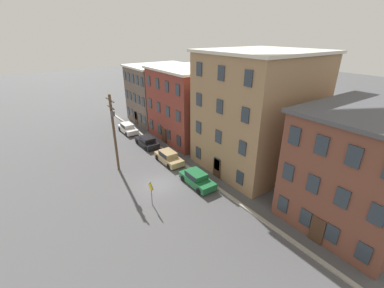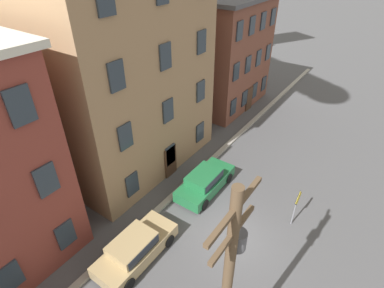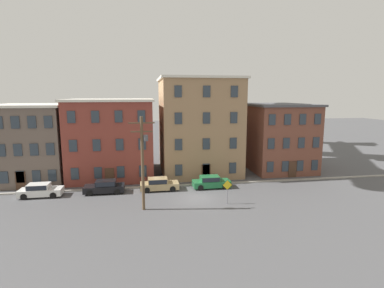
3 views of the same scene
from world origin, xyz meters
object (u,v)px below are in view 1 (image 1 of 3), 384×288
at_px(car_white, 128,128).
at_px(car_tan, 169,157).
at_px(car_black, 147,141).
at_px(utility_pole, 114,130).
at_px(caution_sign, 151,190).
at_px(car_green, 197,178).

relative_size(car_white, car_tan, 1.00).
bearing_deg(car_black, car_tan, 0.08).
xyz_separation_m(car_white, utility_pole, (11.05, -5.59, 4.27)).
bearing_deg(car_tan, caution_sign, -40.48).
distance_m(car_green, utility_pole, 10.55).
bearing_deg(car_green, utility_pole, -144.18).
relative_size(car_black, car_green, 1.00).
bearing_deg(caution_sign, car_tan, 139.52).
relative_size(car_black, utility_pole, 0.49).
xyz_separation_m(car_black, car_green, (12.12, -0.09, 0.00)).
bearing_deg(car_tan, car_green, -0.94).
bearing_deg(car_green, car_black, 179.56).
relative_size(car_tan, car_green, 1.00).
xyz_separation_m(car_white, car_tan, (12.76, 0.16, 0.00)).
distance_m(car_tan, car_green, 6.11).
height_order(car_tan, car_green, same).
xyz_separation_m(car_black, utility_pole, (4.30, -5.74, 4.27)).
relative_size(car_white, car_black, 1.00).
relative_size(car_tan, caution_sign, 1.77).
relative_size(car_white, utility_pole, 0.49).
xyz_separation_m(car_green, utility_pole, (-7.82, -5.65, 4.27)).
xyz_separation_m(caution_sign, utility_pole, (-8.26, -0.16, 3.35)).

